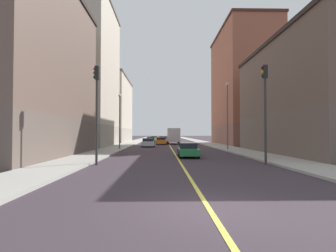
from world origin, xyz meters
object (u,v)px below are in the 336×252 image
object	(u,v)px
building_right_distant	(110,110)
car_silver	(148,143)
building_right_midblock	(85,75)
car_maroon	(170,139)
car_orange	(161,141)
street_lamp_right_near	(120,115)
car_yellow	(154,138)
building_left_near	(309,97)
car_teal	(151,140)
building_left_mid	(243,87)
traffic_light_left_near	(265,101)
car_white	(163,140)
traffic_light_right_near	(97,102)
box_truck	(173,136)
street_lamp_left_near	(227,109)
building_right_corner	(22,69)

from	to	relation	value
building_right_distant	car_silver	size ratio (longest dim) A/B	4.85
building_right_midblock	car_maroon	bearing A→B (deg)	64.01
building_right_distant	car_orange	size ratio (longest dim) A/B	4.87
street_lamp_right_near	car_yellow	distance (m)	42.81
building_left_near	car_teal	xyz separation A→B (m)	(-17.51, 32.09, -5.17)
building_left_mid	street_lamp_right_near	size ratio (longest dim) A/B	3.04
car_yellow	car_orange	size ratio (longest dim) A/B	0.99
traffic_light_left_near	building_right_distant	bearing A→B (deg)	112.96
car_white	car_maroon	bearing A→B (deg)	81.41
traffic_light_right_near	street_lamp_right_near	distance (m)	16.32
building_left_mid	traffic_light_right_near	size ratio (longest dim) A/B	3.18
box_truck	building_right_distant	bearing A→B (deg)	143.55
building_left_near	building_right_distant	size ratio (longest dim) A/B	1.02
building_right_midblock	traffic_light_right_near	world-z (taller)	building_right_midblock
traffic_light_right_near	car_silver	size ratio (longest dim) A/B	1.63
building_left_mid	traffic_light_left_near	bearing A→B (deg)	-104.30
car_silver	car_maroon	bearing A→B (deg)	82.13
building_right_distant	car_orange	world-z (taller)	building_right_distant
building_left_near	traffic_light_right_near	world-z (taller)	building_left_near
building_left_near	street_lamp_left_near	distance (m)	9.16
car_yellow	car_teal	xyz separation A→B (m)	(-0.08, -17.88, 0.01)
car_silver	car_teal	distance (m)	17.17
traffic_light_right_near	car_orange	distance (m)	32.62
car_yellow	car_teal	world-z (taller)	car_teal
building_left_near	traffic_light_right_near	size ratio (longest dim) A/B	3.01
traffic_light_left_near	street_lamp_right_near	size ratio (longest dim) A/B	0.98
building_right_corner	car_maroon	xyz separation A→B (m)	(14.62, 49.78, -7.25)
car_orange	building_left_mid	bearing A→B (deg)	-2.82
building_right_corner	car_silver	xyz separation A→B (m)	(10.24, 18.08, -7.21)
traffic_light_right_near	car_yellow	distance (m)	58.98
car_maroon	box_truck	distance (m)	20.39
traffic_light_left_near	car_maroon	size ratio (longest dim) A/B	1.65
street_lamp_left_near	car_teal	bearing A→B (deg)	111.86
building_right_corner	street_lamp_left_near	bearing A→B (deg)	23.79
street_lamp_right_near	car_silver	size ratio (longest dim) A/B	1.71
building_right_corner	car_white	bearing A→B (deg)	71.04
building_right_distant	traffic_light_right_near	size ratio (longest dim) A/B	2.97
building_right_corner	traffic_light_left_near	distance (m)	20.58
building_left_near	car_yellow	xyz separation A→B (m)	(-17.43, 49.97, -5.19)
car_teal	street_lamp_right_near	bearing A→B (deg)	-96.87
car_silver	car_teal	xyz separation A→B (m)	(-0.28, 17.17, -0.02)
car_white	box_truck	xyz separation A→B (m)	(1.99, -7.45, 0.95)
building_left_near	traffic_light_left_near	distance (m)	12.02
building_right_corner	building_left_mid	bearing A→B (deg)	43.09
car_yellow	car_teal	distance (m)	17.88
car_teal	building_right_midblock	bearing A→B (deg)	-122.81
building_right_corner	building_right_midblock	bearing A→B (deg)	90.00
building_left_mid	car_teal	world-z (taller)	building_left_mid
car_white	car_maroon	size ratio (longest dim) A/B	1.07
building_right_corner	car_silver	world-z (taller)	building_right_corner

